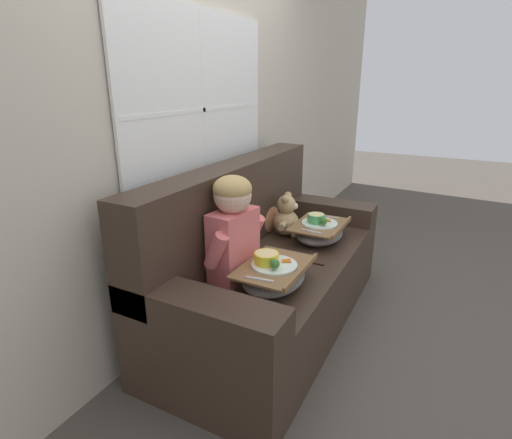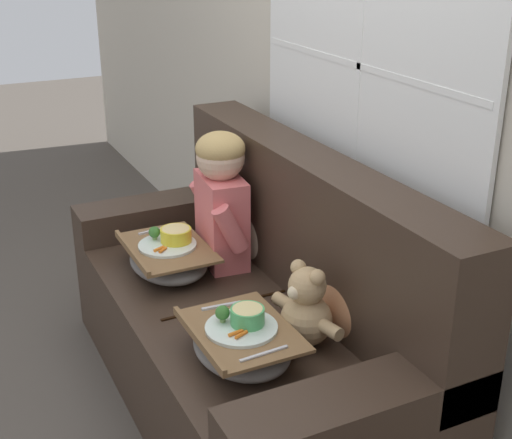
{
  "view_description": "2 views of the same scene",
  "coord_description": "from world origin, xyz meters",
  "views": [
    {
      "loc": [
        -2.09,
        -0.94,
        1.52
      ],
      "look_at": [
        -0.15,
        0.07,
        0.75
      ],
      "focal_mm": 28.0,
      "sensor_mm": 36.0,
      "label": 1
    },
    {
      "loc": [
        2.2,
        -1.0,
        1.83
      ],
      "look_at": [
        -0.02,
        0.09,
        0.8
      ],
      "focal_mm": 50.0,
      "sensor_mm": 36.0,
      "label": 2
    }
  ],
  "objects": [
    {
      "name": "throw_pillow_behind_teddy",
      "position": [
        0.36,
        0.24,
        0.64
      ],
      "size": [
        0.32,
        0.15,
        0.33
      ],
      "color": "#B2754C",
      "rests_on": "couch"
    },
    {
      "name": "child_figure",
      "position": [
        -0.36,
        0.09,
        0.79
      ],
      "size": [
        0.42,
        0.22,
        0.58
      ],
      "color": "#DB6666",
      "rests_on": "couch"
    },
    {
      "name": "couch",
      "position": [
        0.0,
        0.07,
        0.37
      ],
      "size": [
        1.89,
        0.85,
        1.03
      ],
      "color": "#38281E",
      "rests_on": "ground_plane"
    },
    {
      "name": "teddy_bear",
      "position": [
        0.36,
        0.09,
        0.6
      ],
      "size": [
        0.33,
        0.23,
        0.3
      ],
      "color": "tan",
      "rests_on": "couch"
    },
    {
      "name": "wall_back_with_window",
      "position": [
        0.0,
        0.55,
        1.3
      ],
      "size": [
        8.0,
        0.08,
        2.6
      ],
      "color": "beige",
      "rests_on": "ground_plane"
    },
    {
      "name": "ground_plane",
      "position": [
        0.0,
        0.0,
        0.0
      ],
      "size": [
        14.0,
        14.0,
        0.0
      ],
      "primitive_type": "plane",
      "color": "#4C443D"
    },
    {
      "name": "lap_tray_child",
      "position": [
        -0.36,
        -0.15,
        0.55
      ],
      "size": [
        0.45,
        0.32,
        0.19
      ],
      "color": "slate",
      "rests_on": "child_figure"
    },
    {
      "name": "lap_tray_teddy",
      "position": [
        0.36,
        -0.15,
        0.55
      ],
      "size": [
        0.43,
        0.32,
        0.19
      ],
      "color": "slate",
      "rests_on": "teddy_bear"
    },
    {
      "name": "throw_pillow_behind_child",
      "position": [
        -0.36,
        0.24,
        0.64
      ],
      "size": [
        0.34,
        0.16,
        0.35
      ],
      "color": "#C1B293",
      "rests_on": "couch"
    }
  ]
}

